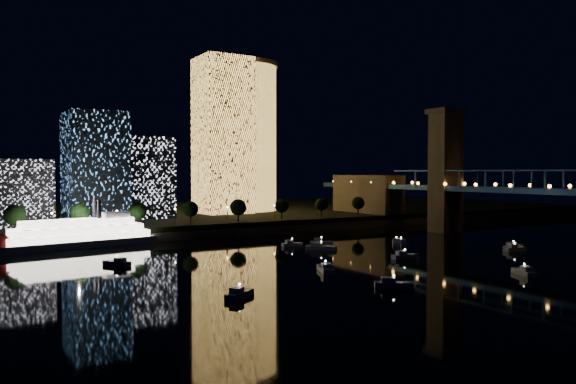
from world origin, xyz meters
name	(u,v)px	position (x,y,z in m)	size (l,w,h in m)	color
ground	(413,262)	(0.00, 0.00, 0.00)	(520.00, 520.00, 0.00)	black
far_bank	(195,215)	(0.00, 160.00, 2.50)	(420.00, 160.00, 5.00)	black
seawall	(268,230)	(0.00, 82.00, 1.50)	(420.00, 6.00, 3.00)	#6B5E4C
tower_cylindrical	(244,137)	(20.15, 142.60, 42.24)	(34.00, 34.00, 74.24)	#FFB951
tower_rectangular	(223,136)	(3.65, 132.67, 41.72)	(23.08, 23.08, 73.45)	#FFB951
midrise_blocks	(71,178)	(-67.16, 120.11, 22.20)	(97.61, 35.93, 42.75)	white
truss_bridge	(549,196)	(65.00, 3.72, 16.25)	(13.00, 266.00, 50.00)	navy
riverboat	(71,235)	(-74.62, 77.54, 4.07)	(53.67, 18.27, 15.87)	silver
motorboats	(371,255)	(-5.06, 11.72, 0.81)	(123.70, 77.89, 2.78)	silver
esplanade_trees	(175,210)	(-36.20, 88.00, 10.47)	(165.77, 6.94, 8.97)	black
street_lamps	(175,212)	(-34.00, 94.00, 9.02)	(132.70, 0.70, 5.65)	black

